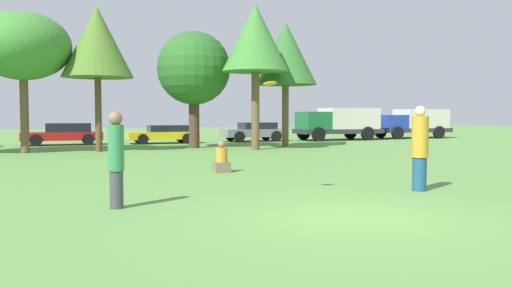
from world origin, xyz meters
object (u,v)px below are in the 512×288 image
object	(u,v)px
person_thrower	(116,158)
tree_4	(255,39)
tree_1	(23,47)
tree_2	(97,42)
person_catcher	(420,148)
tree_5	(286,54)
frisbee	(270,83)
parked_car_grey	(254,131)
bystander_sitting	(222,160)
delivery_truck_green	(339,122)
delivery_truck_blue	(413,122)
tree_3	(194,69)
parked_car_yellow	(164,134)
parked_car_red	(64,134)

from	to	relation	value
person_thrower	tree_4	size ratio (longest dim) A/B	0.25
tree_1	tree_2	distance (m)	3.19
person_catcher	tree_5	size ratio (longest dim) A/B	0.29
person_catcher	frisbee	size ratio (longest dim) A/B	6.65
parked_car_grey	bystander_sitting	bearing A→B (deg)	66.64
tree_4	parked_car_grey	distance (m)	9.52
bystander_sitting	tree_5	xyz separation A→B (m)	(7.14, 10.75, 4.58)
delivery_truck_green	delivery_truck_blue	size ratio (longest dim) A/B	1.04
parked_car_grey	delivery_truck_green	distance (m)	5.95
tree_3	delivery_truck_blue	size ratio (longest dim) A/B	1.05
bystander_sitting	tree_1	size ratio (longest dim) A/B	0.15
tree_2	parked_car_grey	xyz separation A→B (m)	(10.28, 6.16, -4.40)
tree_1	tree_4	distance (m)	10.62
person_catcher	tree_5	bearing A→B (deg)	-102.26
parked_car_grey	tree_2	bearing A→B (deg)	32.36
tree_2	person_thrower	bearing A→B (deg)	-94.23
parked_car_yellow	delivery_truck_blue	size ratio (longest dim) A/B	0.74
tree_1	parked_car_grey	world-z (taller)	tree_1
tree_3	tree_5	world-z (taller)	tree_5
tree_4	bystander_sitting	bearing A→B (deg)	-117.58
tree_5	parked_car_grey	xyz separation A→B (m)	(0.58, 5.96, -4.30)
tree_3	delivery_truck_blue	world-z (taller)	tree_3
tree_1	delivery_truck_blue	distance (m)	26.71
tree_4	delivery_truck_green	size ratio (longest dim) A/B	1.20
tree_1	tree_2	bearing A→B (deg)	-5.37
delivery_truck_blue	tree_4	bearing A→B (deg)	27.29
bystander_sitting	delivery_truck_blue	xyz separation A→B (m)	(20.13, 16.50, 0.79)
tree_1	tree_3	distance (m)	8.09
bystander_sitting	tree_2	distance (m)	11.82
bystander_sitting	tree_4	distance (m)	11.35
bystander_sitting	tree_4	size ratio (longest dim) A/B	0.13
tree_2	tree_5	bearing A→B (deg)	1.16
tree_5	delivery_truck_green	world-z (taller)	tree_5
parked_car_grey	parked_car_yellow	bearing A→B (deg)	4.10
person_thrower	frisbee	distance (m)	3.51
tree_1	person_thrower	bearing A→B (deg)	-82.81
bystander_sitting	tree_5	world-z (taller)	tree_5
frisbee	tree_1	bearing A→B (deg)	108.34
tree_2	tree_4	distance (m)	7.44
tree_5	tree_1	bearing A→B (deg)	179.55
parked_car_yellow	delivery_truck_blue	distance (m)	18.37
tree_5	parked_car_yellow	distance (m)	8.96
tree_3	parked_car_grey	world-z (taller)	tree_3
parked_car_red	delivery_truck_blue	xyz separation A→B (m)	(23.99, -0.33, 0.52)
person_thrower	frisbee	world-z (taller)	frisbee
parked_car_red	tree_2	bearing A→B (deg)	103.13
parked_car_yellow	delivery_truck_green	world-z (taller)	delivery_truck_green
tree_1	parked_car_red	world-z (taller)	tree_1
tree_2	parked_car_yellow	world-z (taller)	tree_2
frisbee	tree_2	bearing A→B (deg)	97.53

